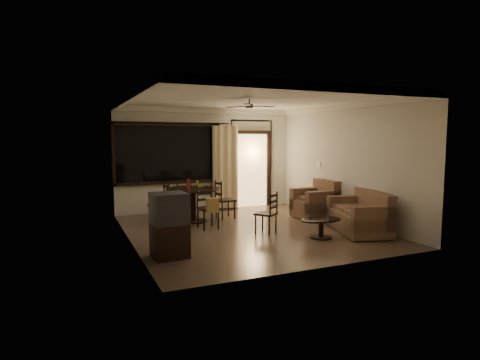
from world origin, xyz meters
name	(u,v)px	position (x,y,z in m)	size (l,w,h in m)	color
ground	(249,230)	(0.00, 0.00, 0.00)	(5.50, 5.50, 0.00)	#7F6651
room_shell	(241,144)	(0.59, 1.77, 1.83)	(5.50, 6.70, 5.50)	beige
dining_table	(193,195)	(-0.84, 1.34, 0.63)	(1.28, 1.28, 1.02)	black
dining_chair_west	(159,213)	(-1.67, 1.27, 0.28)	(0.46, 0.46, 0.95)	black
dining_chair_east	(225,207)	(-0.01, 1.42, 0.28)	(0.46, 0.46, 0.95)	black
dining_chair_south	(208,215)	(-0.76, 0.49, 0.31)	(0.46, 0.51, 0.95)	black
dining_chair_north	(182,205)	(-0.91, 2.13, 0.28)	(0.46, 0.46, 0.95)	black
tv_cabinet	(170,225)	(-2.04, -1.26, 0.54)	(0.61, 0.55, 1.08)	black
sofa	(361,216)	(2.11, -1.10, 0.34)	(1.28, 1.78, 0.86)	#482421
armchair	(316,203)	(2.11, 0.56, 0.38)	(0.92, 0.92, 0.92)	#482421
coffee_table	(321,225)	(1.04, -1.18, 0.26)	(0.87, 0.52, 0.38)	black
side_chair	(266,221)	(0.20, -0.42, 0.26)	(0.54, 0.54, 0.88)	black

